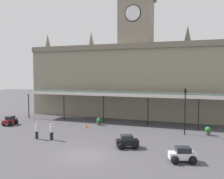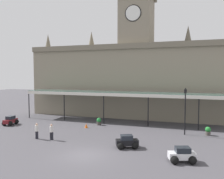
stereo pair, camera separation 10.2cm
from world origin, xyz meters
TOP-DOWN VIEW (x-y plane):
  - ground_plane at (0.00, 0.00)m, footprint 140.00×140.00m
  - station_building at (-0.00, 19.28)m, footprint 34.37×6.14m
  - entrance_canopy at (0.00, 13.99)m, footprint 31.03×3.26m
  - car_black_sedan at (2.83, 3.09)m, footprint 2.23×1.99m
  - car_maroon_sedan at (-14.58, 7.72)m, footprint 1.65×2.13m
  - car_white_sedan at (7.79, 0.99)m, footprint 2.22×1.89m
  - pedestrian_crossing_forecourt at (-6.92, 2.98)m, footprint 0.38×0.34m
  - pedestrian_beside_cars at (-5.24, 3.15)m, footprint 0.39×0.34m
  - victorian_lamppost at (7.75, 9.77)m, footprint 0.30×0.30m
  - traffic_cone at (-4.18, 9.34)m, footprint 0.40×0.40m
  - planter_forecourt_centre at (10.21, 10.31)m, footprint 0.60×0.60m
  - planter_near_kerb at (-3.28, 11.40)m, footprint 0.60×0.60m

SIDE VIEW (x-z plane):
  - ground_plane at x=0.00m, z-range 0.00..0.00m
  - traffic_cone at x=-4.18m, z-range 0.00..0.57m
  - planter_forecourt_centre at x=10.21m, z-range 0.01..0.97m
  - planter_near_kerb at x=-3.28m, z-range 0.01..0.97m
  - car_black_sedan at x=2.83m, z-range -0.09..1.10m
  - car_maroon_sedan at x=-14.58m, z-range -0.09..1.10m
  - car_white_sedan at x=7.79m, z-range -0.09..1.10m
  - pedestrian_crossing_forecourt at x=-6.92m, z-range 0.07..1.74m
  - pedestrian_beside_cars at x=-5.24m, z-range 0.07..1.74m
  - victorian_lamppost at x=7.75m, z-range 0.61..5.87m
  - entrance_canopy at x=0.00m, z-range 1.99..6.29m
  - station_building at x=0.00m, z-range -3.25..16.22m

